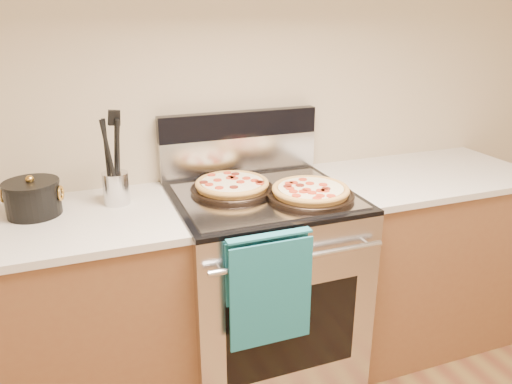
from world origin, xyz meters
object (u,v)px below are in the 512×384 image
object	(u,v)px
pepperoni_pizza_back	(232,186)
pepperoni_pizza_front	(311,192)
saucepan	(33,200)
utensil_crock	(116,188)
range_body	(262,290)

from	to	relation	value
pepperoni_pizza_back	pepperoni_pizza_front	world-z (taller)	same
pepperoni_pizza_front	saucepan	xyz separation A→B (m)	(-1.07, 0.25, 0.02)
pepperoni_pizza_front	utensil_crock	world-z (taller)	utensil_crock
range_body	utensil_crock	size ratio (longest dim) A/B	6.78
pepperoni_pizza_back	range_body	bearing A→B (deg)	-31.38
range_body	pepperoni_pizza_front	size ratio (longest dim) A/B	2.50
pepperoni_pizza_front	utensil_crock	distance (m)	0.80
utensil_crock	saucepan	distance (m)	0.31
pepperoni_pizza_back	utensil_crock	world-z (taller)	utensil_crock
pepperoni_pizza_front	range_body	bearing A→B (deg)	144.50
pepperoni_pizza_back	pepperoni_pizza_front	distance (m)	0.34
range_body	pepperoni_pizza_back	xyz separation A→B (m)	(-0.11, 0.07, 0.50)
pepperoni_pizza_back	saucepan	bearing A→B (deg)	175.80
pepperoni_pizza_front	pepperoni_pizza_back	bearing A→B (deg)	146.13
utensil_crock	saucepan	size ratio (longest dim) A/B	0.65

